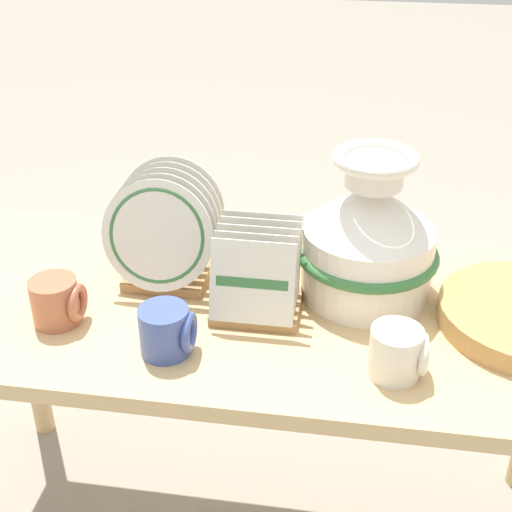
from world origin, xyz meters
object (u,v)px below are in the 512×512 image
(ceramic_vase, at_px, (369,237))
(mug_cobalt_glaze, at_px, (167,331))
(mug_terracotta_glaze, at_px, (57,301))
(dish_rack_square_plates, at_px, (257,281))
(mug_cream_glaze, at_px, (398,352))
(dish_rack_round_plates, at_px, (164,235))

(ceramic_vase, bearing_deg, mug_cobalt_glaze, -143.86)
(ceramic_vase, height_order, mug_terracotta_glaze, ceramic_vase)
(dish_rack_square_plates, height_order, mug_cream_glaze, dish_rack_square_plates)
(ceramic_vase, relative_size, dish_rack_round_plates, 1.26)
(mug_terracotta_glaze, bearing_deg, dish_rack_square_plates, 13.94)
(ceramic_vase, xyz_separation_m, mug_cream_glaze, (0.06, -0.26, -0.08))
(ceramic_vase, height_order, mug_cream_glaze, ceramic_vase)
(mug_cream_glaze, bearing_deg, mug_terracotta_glaze, 174.68)
(dish_rack_square_plates, bearing_deg, mug_terracotta_glaze, -166.06)
(dish_rack_square_plates, bearing_deg, mug_cobalt_glaze, -132.57)
(dish_rack_square_plates, bearing_deg, ceramic_vase, 26.06)
(mug_cream_glaze, bearing_deg, mug_cobalt_glaze, -179.95)
(mug_terracotta_glaze, relative_size, mug_cream_glaze, 1.00)
(mug_terracotta_glaze, bearing_deg, mug_cream_glaze, -5.32)
(mug_cream_glaze, bearing_deg, ceramic_vase, 103.60)
(dish_rack_round_plates, distance_m, dish_rack_square_plates, 0.23)
(dish_rack_square_plates, relative_size, mug_cobalt_glaze, 1.80)
(dish_rack_square_plates, distance_m, mug_terracotta_glaze, 0.39)
(mug_cobalt_glaze, bearing_deg, dish_rack_round_plates, 105.29)
(dish_rack_round_plates, xyz_separation_m, mug_terracotta_glaze, (-0.17, -0.17, -0.07))
(mug_cobalt_glaze, distance_m, mug_cream_glaze, 0.42)
(ceramic_vase, bearing_deg, mug_cream_glaze, -76.40)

